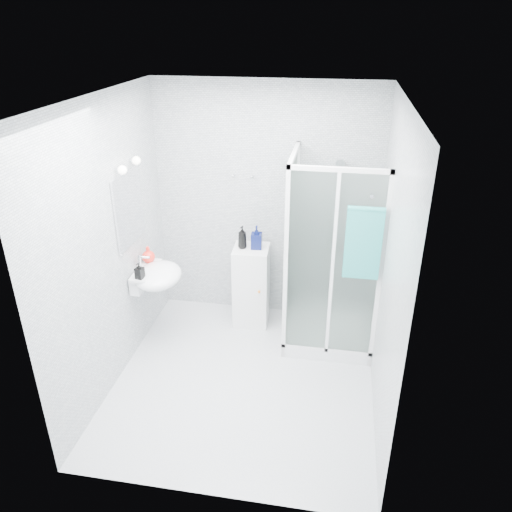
% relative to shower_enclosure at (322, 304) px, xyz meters
% --- Properties ---
extents(room, '(2.40, 2.60, 2.60)m').
position_rel_shower_enclosure_xyz_m(room, '(-0.67, -0.77, 0.85)').
color(room, silver).
rests_on(room, ground).
extents(shower_enclosure, '(0.90, 0.95, 2.00)m').
position_rel_shower_enclosure_xyz_m(shower_enclosure, '(0.00, 0.00, 0.00)').
color(shower_enclosure, white).
rests_on(shower_enclosure, ground).
extents(wall_basin, '(0.46, 0.56, 0.35)m').
position_rel_shower_enclosure_xyz_m(wall_basin, '(-1.66, -0.32, 0.35)').
color(wall_basin, white).
rests_on(wall_basin, ground).
extents(mirror, '(0.02, 0.60, 0.70)m').
position_rel_shower_enclosure_xyz_m(mirror, '(-1.85, -0.32, 1.05)').
color(mirror, white).
rests_on(mirror, room).
extents(vanity_lights, '(0.10, 0.40, 0.08)m').
position_rel_shower_enclosure_xyz_m(vanity_lights, '(-1.80, -0.32, 1.47)').
color(vanity_lights, silver).
rests_on(vanity_lights, room).
extents(wall_hooks, '(0.23, 0.06, 0.03)m').
position_rel_shower_enclosure_xyz_m(wall_hooks, '(-0.92, 0.49, 1.17)').
color(wall_hooks, silver).
rests_on(wall_hooks, room).
extents(storage_cabinet, '(0.39, 0.41, 0.91)m').
position_rel_shower_enclosure_xyz_m(storage_cabinet, '(-0.79, 0.25, 0.01)').
color(storage_cabinet, white).
rests_on(storage_cabinet, ground).
extents(hand_towel, '(0.32, 0.05, 0.68)m').
position_rel_shower_enclosure_xyz_m(hand_towel, '(0.33, -0.40, 0.91)').
color(hand_towel, teal).
rests_on(hand_towel, shower_enclosure).
extents(shampoo_bottle_a, '(0.12, 0.12, 0.25)m').
position_rel_shower_enclosure_xyz_m(shampoo_bottle_a, '(-0.88, 0.24, 0.59)').
color(shampoo_bottle_a, black).
rests_on(shampoo_bottle_a, storage_cabinet).
extents(shampoo_bottle_b, '(0.12, 0.12, 0.25)m').
position_rel_shower_enclosure_xyz_m(shampoo_bottle_b, '(-0.73, 0.26, 0.59)').
color(shampoo_bottle_b, '#0B1345').
rests_on(shampoo_bottle_b, storage_cabinet).
extents(soap_dispenser_orange, '(0.15, 0.15, 0.17)m').
position_rel_shower_enclosure_xyz_m(soap_dispenser_orange, '(-1.78, -0.15, 0.50)').
color(soap_dispenser_orange, '#FF2A1E').
rests_on(soap_dispenser_orange, wall_basin).
extents(soap_dispenser_black, '(0.09, 0.09, 0.16)m').
position_rel_shower_enclosure_xyz_m(soap_dispenser_black, '(-1.73, -0.51, 0.50)').
color(soap_dispenser_black, black).
rests_on(soap_dispenser_black, wall_basin).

